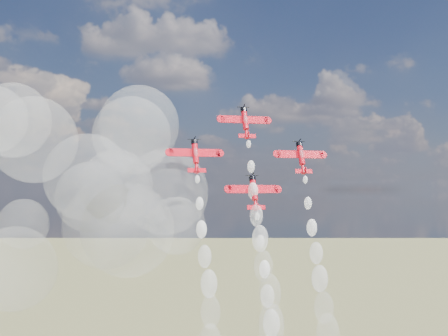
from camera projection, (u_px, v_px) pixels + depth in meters
name	position (u px, v px, depth m)	size (l,w,h in m)	color
plane_lead	(245.00, 122.00, 145.72)	(11.56, 5.36, 7.85)	red
plane_left	(195.00, 155.00, 138.96)	(11.56, 5.36, 7.85)	red
plane_right	(301.00, 157.00, 145.40)	(11.56, 5.36, 7.85)	red
plane_slot	(254.00, 192.00, 138.63)	(11.56, 5.36, 7.85)	red
smoke_trail_lead	(267.00, 283.00, 130.18)	(5.22, 18.82, 41.09)	white
smoke_trail_left	(212.00, 329.00, 123.49)	(5.64, 18.47, 40.22)	white
smoke_trail_right	(327.00, 323.00, 130.11)	(5.43, 18.33, 41.03)	white
drifted_smoke_cloud	(90.00, 187.00, 145.40)	(57.41, 41.97, 54.57)	white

